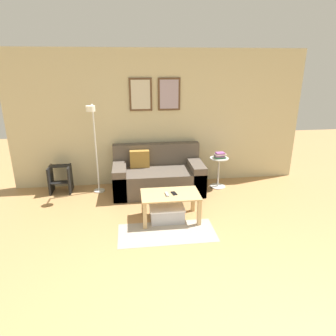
# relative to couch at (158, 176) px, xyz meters

# --- Properties ---
(wall_back) EXTENTS (5.60, 0.09, 2.55)m
(wall_back) POSITION_rel_couch_xyz_m (0.09, 0.46, 0.99)
(wall_back) COLOR #C6BC93
(wall_back) RESTS_ON ground_plane
(area_rug) EXTENTS (1.39, 0.64, 0.01)m
(area_rug) POSITION_rel_couch_xyz_m (-0.02, -1.53, -0.29)
(area_rug) COLOR #A39989
(area_rug) RESTS_ON ground_plane
(couch) EXTENTS (1.64, 0.88, 0.84)m
(couch) POSITION_rel_couch_xyz_m (0.00, 0.00, 0.00)
(couch) COLOR brown
(couch) RESTS_ON ground_plane
(coffee_table) EXTENTS (0.88, 0.53, 0.43)m
(coffee_table) POSITION_rel_couch_xyz_m (0.08, -1.13, 0.05)
(coffee_table) COLOR tan
(coffee_table) RESTS_ON ground_plane
(storage_bin) EXTENTS (0.53, 0.42, 0.23)m
(storage_bin) POSITION_rel_couch_xyz_m (0.03, -1.13, -0.18)
(storage_bin) COLOR #B2B2B7
(storage_bin) RESTS_ON ground_plane
(floor_lamp) EXTENTS (0.21, 0.45, 1.63)m
(floor_lamp) POSITION_rel_couch_xyz_m (-1.10, -0.04, 0.76)
(floor_lamp) COLOR silver
(floor_lamp) RESTS_ON ground_plane
(side_table) EXTENTS (0.35, 0.35, 0.59)m
(side_table) POSITION_rel_couch_xyz_m (1.18, 0.01, 0.06)
(side_table) COLOR silver
(side_table) RESTS_ON ground_plane
(book_stack) EXTENTS (0.22, 0.18, 0.11)m
(book_stack) POSITION_rel_couch_xyz_m (1.18, -0.00, 0.35)
(book_stack) COLOR #387F4C
(book_stack) RESTS_ON side_table
(remote_control) EXTENTS (0.05, 0.15, 0.02)m
(remote_control) POSITION_rel_couch_xyz_m (0.03, -1.16, 0.14)
(remote_control) COLOR #99999E
(remote_control) RESTS_ON coffee_table
(cell_phone) EXTENTS (0.09, 0.15, 0.01)m
(cell_phone) POSITION_rel_couch_xyz_m (0.14, -1.13, 0.14)
(cell_phone) COLOR black
(cell_phone) RESTS_ON coffee_table
(step_stool) EXTENTS (0.38, 0.35, 0.50)m
(step_stool) POSITION_rel_couch_xyz_m (-1.80, 0.15, -0.03)
(step_stool) COLOR black
(step_stool) RESTS_ON ground_plane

